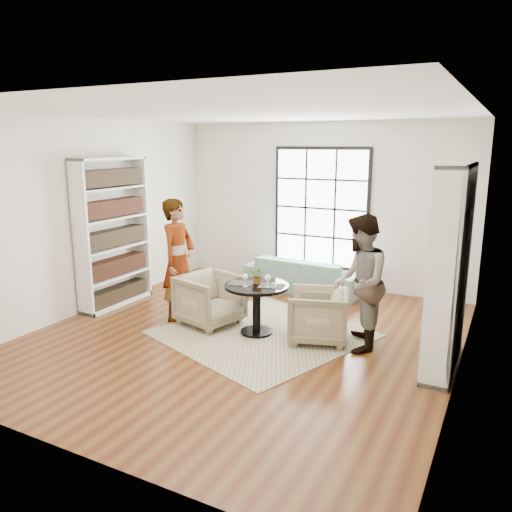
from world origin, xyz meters
The scene contains 16 objects.
ground centered at (0.00, 0.00, 0.00)m, with size 6.00×6.00×0.00m, color brown.
room_shell centered at (0.00, 0.54, 1.26)m, with size 6.00×6.01×6.00m.
rug centered at (0.19, 0.21, 0.01)m, with size 2.45×2.45×0.01m, color tan.
pedestal_table centered at (0.10, 0.20, 0.52)m, with size 0.89×0.89×0.71m.
sofa centered at (-0.09, 2.45, 0.31)m, with size 2.10×0.82×0.61m, color slate.
armchair_left centered at (-0.68, 0.22, 0.38)m, with size 0.80×0.82×0.75m, color tan.
armchair_right centered at (0.95, 0.35, 0.35)m, with size 0.75×0.78×0.71m, color tan.
person_left centered at (-1.23, 0.22, 0.91)m, with size 0.67×0.44×1.83m, color gray.
person_right centered at (1.50, 0.35, 0.88)m, with size 0.86×0.67×1.76m, color gray.
placemat_left centered at (-0.10, 0.15, 0.72)m, with size 0.34×0.26×0.01m, color #2A2724.
placemat_right centered at (0.32, 0.23, 0.72)m, with size 0.34×0.26×0.01m, color #2A2724.
cutlery_left centered at (-0.10, 0.15, 0.72)m, with size 0.14×0.22×0.01m, color silver, non-canonical shape.
cutlery_right centered at (0.32, 0.23, 0.72)m, with size 0.14×0.22×0.01m, color silver, non-canonical shape.
wine_glass_left centered at (0.01, 0.04, 0.84)m, with size 0.08×0.08×0.18m.
wine_glass_right centered at (0.30, 0.14, 0.85)m, with size 0.08×0.08×0.18m.
flower_centerpiece centered at (0.10, 0.24, 0.83)m, with size 0.21×0.18×0.23m, color gray.
Camera 1 is at (3.14, -5.67, 2.62)m, focal length 35.00 mm.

